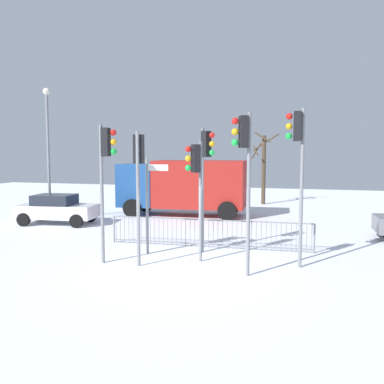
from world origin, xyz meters
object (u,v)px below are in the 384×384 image
object	(u,v)px
traffic_light_mid_left	(196,174)
traffic_light_rear_right	(139,168)
traffic_light_rear_left	(206,162)
traffic_light_mid_right	(106,162)
traffic_light_foreground_right	(244,157)
bare_tree_left	(263,166)
delivery_truck	(184,185)
direction_sign_post	(149,201)
street_lamp	(48,140)
traffic_light_foreground_left	(298,152)
car_white_trailing	(57,209)

from	to	relation	value
traffic_light_mid_left	traffic_light_rear_right	xyz separation A→B (m)	(-1.63, -0.84, 0.22)
traffic_light_rear_right	traffic_light_rear_left	bearing A→B (deg)	43.24
traffic_light_mid_left	traffic_light_mid_right	xyz separation A→B (m)	(-2.73, -0.92, 0.38)
traffic_light_foreground_right	bare_tree_left	bearing A→B (deg)	-19.88
traffic_light_foreground_right	delivery_truck	distance (m)	11.97
traffic_light_rear_right	traffic_light_mid_right	xyz separation A→B (m)	(-1.10, -0.08, 0.16)
traffic_light_rear_right	traffic_light_mid_right	world-z (taller)	traffic_light_mid_right
traffic_light_foreground_right	direction_sign_post	world-z (taller)	traffic_light_foreground_right
traffic_light_rear_right	street_lamp	distance (m)	10.61
traffic_light_mid_left	delivery_truck	bearing A→B (deg)	-15.33
traffic_light_mid_right	traffic_light_mid_left	bearing A→B (deg)	102.07
traffic_light_mid_right	traffic_light_rear_left	bearing A→B (deg)	122.68
traffic_light_foreground_left	delivery_truck	distance (m)	11.51
traffic_light_foreground_right	traffic_light_foreground_left	world-z (taller)	traffic_light_foreground_left
car_white_trailing	street_lamp	distance (m)	3.68
car_white_trailing	traffic_light_mid_left	bearing A→B (deg)	-37.87
car_white_trailing	bare_tree_left	world-z (taller)	bare_tree_left
traffic_light_foreground_left	direction_sign_post	xyz separation A→B (m)	(-5.05, 0.41, -1.70)
car_white_trailing	delivery_truck	world-z (taller)	delivery_truck
traffic_light_mid_right	street_lamp	size ratio (longest dim) A/B	0.65
traffic_light_mid_left	traffic_light_foreground_right	bearing A→B (deg)	-158.44
traffic_light_foreground_right	traffic_light_rear_left	bearing A→B (deg)	10.75
delivery_truck	car_white_trailing	bearing A→B (deg)	36.18
traffic_light_mid_left	traffic_light_rear_left	xyz separation A→B (m)	(-0.00, 1.31, 0.35)
traffic_light_mid_right	traffic_light_foreground_left	bearing A→B (deg)	94.38
delivery_truck	traffic_light_mid_left	bearing A→B (deg)	105.40
delivery_truck	traffic_light_rear_right	bearing A→B (deg)	95.47
traffic_light_mid_left	direction_sign_post	distance (m)	2.22
traffic_light_rear_right	direction_sign_post	bearing A→B (deg)	90.26
bare_tree_left	delivery_truck	bearing A→B (deg)	-119.89
traffic_light_rear_right	street_lamp	world-z (taller)	street_lamp
traffic_light_rear_left	delivery_truck	distance (m)	9.01
direction_sign_post	delivery_truck	xyz separation A→B (m)	(-1.43, 8.92, -0.15)
traffic_light_mid_left	traffic_light_foreground_left	size ratio (longest dim) A/B	0.80
traffic_light_foreground_right	traffic_light_mid_right	bearing A→B (deg)	62.62
direction_sign_post	traffic_light_mid_left	bearing A→B (deg)	-29.62
direction_sign_post	street_lamp	xyz separation A→B (m)	(-7.71, 5.45, 2.29)
traffic_light_mid_left	bare_tree_left	size ratio (longest dim) A/B	0.80
traffic_light_rear_right	car_white_trailing	size ratio (longest dim) A/B	1.06
traffic_light_rear_left	street_lamp	bearing A→B (deg)	-92.82
traffic_light_mid_left	traffic_light_rear_right	bearing A→B (deg)	82.81
traffic_light_mid_left	traffic_light_rear_left	world-z (taller)	traffic_light_rear_left
traffic_light_rear_left	traffic_light_mid_right	bearing A→B (deg)	-27.05
traffic_light_rear_right	traffic_light_foreground_left	size ratio (longest dim) A/B	0.86
delivery_truck	street_lamp	size ratio (longest dim) A/B	1.05
traffic_light_foreground_right	direction_sign_post	bearing A→B (deg)	39.30
traffic_light_foreground_left	traffic_light_mid_left	bearing A→B (deg)	88.20
car_white_trailing	traffic_light_foreground_left	bearing A→B (deg)	-29.65
delivery_truck	bare_tree_left	size ratio (longest dim) A/B	1.46
traffic_light_foreground_right	traffic_light_rear_right	size ratio (longest dim) A/B	1.11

